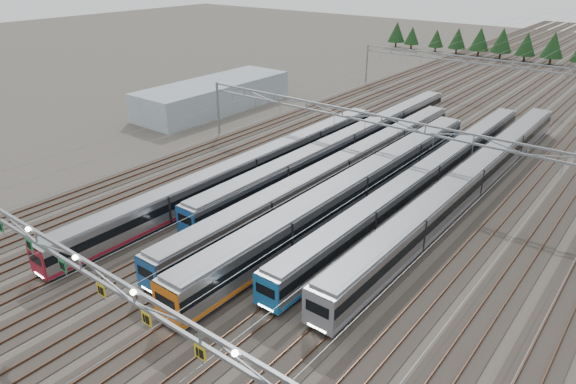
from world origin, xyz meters
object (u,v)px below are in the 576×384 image
Objects in this scene: train_a at (249,169)px; train_e at (428,176)px; train_c at (339,171)px; train_d at (355,189)px; gantry_near at (79,267)px; gantry_mid at (381,128)px; train_b at (346,144)px; west_shed at (214,95)px; train_f at (470,181)px; gantry_far at (501,68)px.

train_e is (18.00, 11.28, -0.00)m from train_a.
train_a is 0.94× the size of train_c.
gantry_near is (-2.30, -30.87, 4.90)m from train_d.
train_e is 8.11m from gantry_mid.
west_shed is (-31.80, 6.22, 0.49)m from train_b.
train_b is 1.10× the size of train_d.
train_f is at bearing 74.62° from gantry_near.
train_f is 1.07× the size of gantry_far.
train_c is 1.08× the size of train_d.
train_a is at bearing -170.09° from train_d.
gantry_far is (-6.75, 45.32, 4.48)m from train_e.
train_e is (9.00, 5.11, -0.06)m from train_c.
gantry_near is 1.00× the size of gantry_mid.
train_b is (4.50, 14.79, 0.03)m from train_a.
train_f is at bearing -75.67° from gantry_far.
train_d is at bearing 85.75° from gantry_near.
train_f is at bearing 4.88° from gantry_mid.
train_e is at bearing 63.24° from train_d.
gantry_mid is at bearing 103.68° from train_d.
west_shed reaches higher than train_b.
gantry_mid is 1.00× the size of gantry_far.
train_e is at bearing -164.13° from train_f.
gantry_far reaches higher than train_e.
gantry_mid reaches higher than train_b.
train_e is 1.04× the size of gantry_near.
gantry_near is (11.20, -28.52, 5.18)m from train_a.
train_c is 5.91m from train_d.
train_a is 0.91× the size of train_e.
train_f is 12.09m from gantry_mid.
train_c is 14.93m from train_f.
gantry_mid is 45.00m from gantry_far.
train_b is at bearing -11.07° from west_shed.
train_e is 4.68m from train_f.
train_d is 10.00m from train_e.
train_f is 50.51m from west_shed.
west_shed reaches higher than train_a.
train_f is (4.50, 1.28, 0.14)m from train_e.
train_d is 0.93× the size of gantry_near.
gantry_mid is at bearing 89.93° from gantry_near.
west_shed reaches higher than train_e.
train_d is 31.35m from gantry_near.
train_b is 0.96× the size of train_f.
train_a is 0.92× the size of train_b.
train_d is 10.40m from gantry_mid.
gantry_far is at bearing 89.97° from gantry_near.
train_d reaches higher than train_a.
gantry_far reaches higher than train_c.
gantry_far reaches higher than train_a.
train_b is 0.99× the size of train_e.
train_b is 44.12m from gantry_near.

